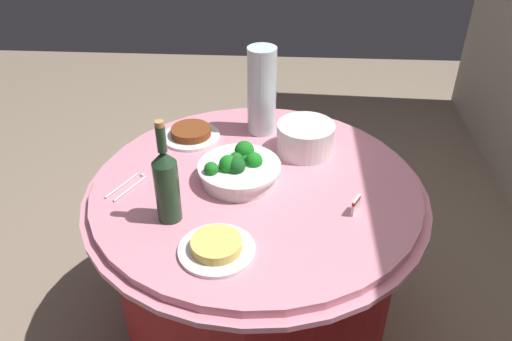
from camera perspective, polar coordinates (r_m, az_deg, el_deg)
name	(u,v)px	position (r m, az deg, el deg)	size (l,w,h in m)	color
ground_plane	(256,327)	(2.24, 0.00, -16.97)	(6.00, 6.00, 0.00)	gray
buffet_table	(256,261)	(1.96, 0.00, -10.07)	(1.16, 1.16, 0.74)	maroon
broccoli_bowl	(239,170)	(1.72, -1.90, 0.11)	(0.28, 0.28, 0.12)	white
plate_stack	(305,138)	(1.88, 5.52, 3.62)	(0.21, 0.21, 0.11)	white
wine_bottle	(166,183)	(1.53, -9.93, -1.42)	(0.07, 0.07, 0.34)	#213E26
decorative_fruit_vase	(261,95)	(1.96, 0.61, 8.38)	(0.11, 0.11, 0.34)	silver
serving_tongs	(128,186)	(1.76, -14.07, -1.64)	(0.16, 0.11, 0.01)	silver
food_plate_noodles	(217,247)	(1.46, -4.41, -8.50)	(0.22, 0.22, 0.04)	white
food_plate_stir_fry	(191,134)	(1.99, -7.23, 4.08)	(0.22, 0.22, 0.04)	white
label_placard_front	(356,204)	(1.61, 11.04, -3.73)	(0.05, 0.03, 0.05)	white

